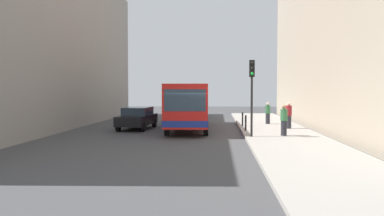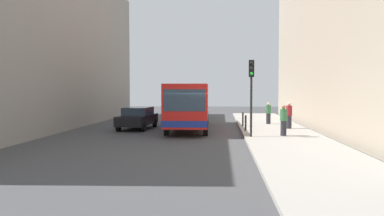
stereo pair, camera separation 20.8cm
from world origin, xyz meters
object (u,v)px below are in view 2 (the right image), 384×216
Objects in this scene: car_behind_bus at (193,110)px; pedestrian_near_signal at (284,120)px; pedestrian_far_sidewalk at (268,113)px; pedestrian_mid_sidewalk at (289,115)px; bus at (190,104)px; traffic_light at (251,83)px; car_beside_bus at (138,117)px; bollard_mid at (243,119)px; bollard_near at (246,123)px.

car_behind_bus is 2.65× the size of pedestrian_near_signal.
pedestrian_near_signal reaches higher than car_behind_bus.
pedestrian_mid_sidewalk is at bearing 94.91° from pedestrian_far_sidewalk.
bus is at bearing 61.50° from pedestrian_mid_sidewalk.
pedestrian_far_sidewalk is at bearing 76.91° from traffic_light.
pedestrian_near_signal reaches higher than car_beside_bus.
traffic_light reaches higher than bollard_mid.
car_behind_bus is 4.69× the size of bollard_near.
pedestrian_near_signal is 1.06× the size of pedestrian_far_sidewalk.
bollard_mid is at bearing 90.93° from traffic_light.
pedestrian_near_signal is 7.48m from pedestrian_far_sidewalk.
pedestrian_mid_sidewalk is 1.09× the size of pedestrian_far_sidewalk.
traffic_light reaches higher than pedestrian_far_sidewalk.
pedestrian_mid_sidewalk is (10.05, -0.43, 0.23)m from car_beside_bus.
bollard_near is 0.56× the size of pedestrian_near_signal.
car_beside_bus is at bearing 5.84° from bus.
bus reaches higher than car_behind_bus.
bollard_near is (7.15, -2.03, -0.16)m from car_beside_bus.
pedestrian_far_sidewalk is (9.12, 2.96, 0.15)m from car_beside_bus.
pedestrian_near_signal is (5.56, -4.98, -0.74)m from bus.
pedestrian_far_sidewalk is (5.63, 2.50, -0.79)m from bus.
car_behind_bus is 4.69× the size of bollard_mid.
pedestrian_far_sidewalk is at bearing 130.24° from car_behind_bus.
traffic_light is at bearing 122.46° from bus.
car_beside_bus is 4.76× the size of bollard_near.
car_beside_bus reaches higher than bollard_mid.
bollard_near is 0.60× the size of pedestrian_far_sidewalk.
bollard_mid is at bearing -166.85° from car_beside_bus.
bus is 4.56m from bollard_near.
car_behind_bus is (-0.52, 10.26, -0.94)m from bus.
bollard_mid is at bearing 41.34° from pedestrian_mid_sidewalk.
car_beside_bus is 9.59m from pedestrian_far_sidewalk.
car_beside_bus is at bearing 77.81° from pedestrian_near_signal.
bus is at bearing 124.17° from traffic_light.
pedestrian_mid_sidewalk is (7.08, -11.15, 0.23)m from car_behind_bus.
pedestrian_mid_sidewalk is at bearing 170.50° from bus.
bus is 6.21m from pedestrian_far_sidewalk.
pedestrian_far_sidewalk is (1.97, 1.86, 0.31)m from bollard_mid.
bus is 6.81m from traffic_light.
traffic_light is 6.62m from bollard_mid.
pedestrian_near_signal is 4.20m from pedestrian_mid_sidewalk.
pedestrian_mid_sidewalk is (0.99, 4.08, 0.02)m from pedestrian_near_signal.
bollard_near is at bearing 144.07° from bus.
bus is at bearing 13.59° from pedestrian_far_sidewalk.
bus is 11.67× the size of bollard_near.
pedestrian_mid_sidewalk reaches higher than pedestrian_near_signal.
car_beside_bus is 1.10× the size of traffic_light.
bollard_mid is 0.56× the size of pedestrian_near_signal.
bus reaches higher than pedestrian_far_sidewalk.
traffic_light is 3.87m from bollard_near.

